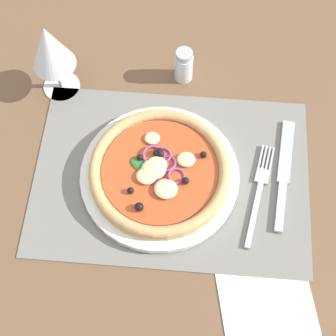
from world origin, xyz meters
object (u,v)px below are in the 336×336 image
fork (260,189)px  pepper_shaker (184,65)px  wine_glass (50,49)px  pizza (160,171)px  napkin (266,298)px  plate (160,176)px  knife (284,173)px

fork → pepper_shaker: size_ratio=2.68×
pepper_shaker → wine_glass: bearing=-169.8°
pizza → napkin: pizza is taller
plate → knife: (19.86, 2.40, -0.42)cm
pizza → wine_glass: 26.20cm
plate → fork: size_ratio=1.41×
wine_glass → napkin: bearing=-43.8°
plate → pepper_shaker: 20.66cm
plate → wine_glass: (-18.90, 16.56, 9.15)cm
napkin → pepper_shaker: bearing=110.9°
napkin → pepper_shaker: (-14.57, 38.25, 3.07)cm
wine_glass → pepper_shaker: size_ratio=2.22×
fork → pepper_shaker: bearing=43.3°
fork → pizza: bearing=97.8°
fork → napkin: fork is taller
knife → plate: bearing=103.0°
napkin → wine_glass: bearing=136.2°
fork → plate: bearing=97.8°
knife → wine_glass: size_ratio=1.35×
knife → pepper_shaker: bearing=50.2°
wine_glass → napkin: size_ratio=1.11×
napkin → pizza: bearing=133.6°
pizza → pepper_shaker: (2.40, 20.41, 0.40)cm
fork → pepper_shaker: 25.30cm
wine_glass → pepper_shaker: bearing=10.2°
fork → napkin: size_ratio=1.34×
pizza → fork: 16.13cm
pizza → knife: (19.85, 2.41, -2.20)cm
wine_glass → pepper_shaker: wine_glass is taller
fork → knife: bearing=-40.0°
plate → pizza: (0.00, -0.01, 1.78)cm
napkin → pepper_shaker: pepper_shaker is taller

